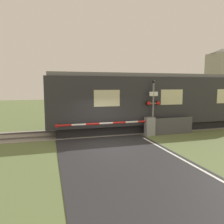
{
  "coord_description": "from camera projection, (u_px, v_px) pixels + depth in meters",
  "views": [
    {
      "loc": [
        -3.06,
        -10.99,
        3.24
      ],
      "look_at": [
        0.82,
        2.2,
        1.54
      ],
      "focal_mm": 35.0,
      "sensor_mm": 36.0,
      "label": 1
    }
  ],
  "objects": [
    {
      "name": "track_bed",
      "position": [
        95.0,
        132.0,
        15.1
      ],
      "size": [
        36.0,
        3.2,
        0.13
      ],
      "color": "gray",
      "rests_on": "ground_plane"
    },
    {
      "name": "roadside_fence",
      "position": [
        171.0,
        126.0,
        14.41
      ],
      "size": [
        3.26,
        0.06,
        1.1
      ],
      "color": "#4C4C51",
      "rests_on": "ground_plane"
    },
    {
      "name": "train",
      "position": [
        160.0,
        101.0,
        16.24
      ],
      "size": [
        16.51,
        3.11,
        4.02
      ],
      "color": "black",
      "rests_on": "ground_plane"
    },
    {
      "name": "crossing_barrier",
      "position": [
        142.0,
        126.0,
        13.9
      ],
      "size": [
        6.21,
        0.44,
        1.19
      ],
      "color": "gray",
      "rests_on": "ground_plane"
    },
    {
      "name": "signal_post",
      "position": [
        153.0,
        104.0,
        14.04
      ],
      "size": [
        0.96,
        0.26,
        3.54
      ],
      "color": "gray",
      "rests_on": "ground_plane"
    },
    {
      "name": "ground_plane",
      "position": [
        109.0,
        146.0,
        11.72
      ],
      "size": [
        80.0,
        80.0,
        0.0
      ],
      "primitive_type": "plane",
      "color": "#5B6B3D"
    },
    {
      "name": "distant_building",
      "position": [
        221.0,
        77.0,
        35.25
      ],
      "size": [
        4.07,
        4.07,
        9.04
      ],
      "color": "#9E998E",
      "rests_on": "ground_plane"
    }
  ]
}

